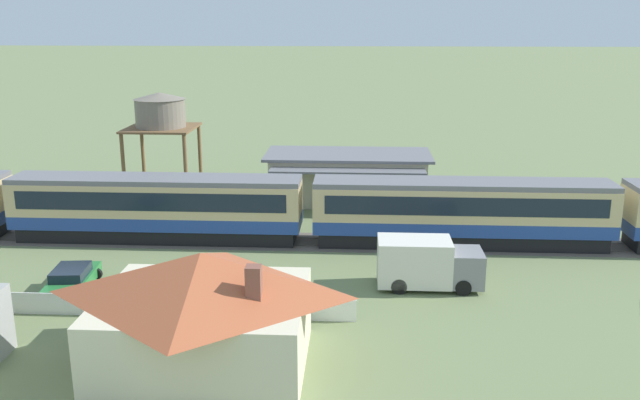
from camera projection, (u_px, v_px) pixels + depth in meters
name	position (u px, v px, depth m)	size (l,w,h in m)	color
ground_plane	(473.00, 242.00, 41.35)	(600.00, 600.00, 0.00)	#707F51
passenger_train	(312.00, 207.00, 40.86)	(73.43, 2.95, 3.97)	#234293
railway_track	(462.00, 245.00, 40.92)	(127.49, 3.60, 0.04)	#665B51
station_building	(348.00, 177.00, 50.29)	(12.17, 7.01, 3.63)	beige
water_tower	(160.00, 113.00, 51.63)	(5.20, 5.20, 7.82)	brown
cottage_terracotta_roof	(203.00, 307.00, 26.22)	(8.58, 6.96, 4.65)	beige
parked_car_green	(72.00, 279.00, 34.00)	(2.52, 4.40, 1.22)	#287A38
delivery_truck_grey	(427.00, 263.00, 34.21)	(5.29, 2.23, 2.52)	gray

